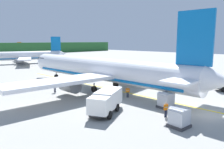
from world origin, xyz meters
TOP-DOWN VIEW (x-y plane):
  - ground at (0.00, 48.00)m, footprint 240.00×320.00m
  - airliner_foreground at (0.75, 17.93)m, footprint 34.69×41.64m
  - airliner_mid_apron at (8.77, 70.20)m, footprint 33.58×28.15m
  - airliner_distant at (28.38, 138.39)m, footprint 26.25×21.71m
  - service_truck_fuel at (-7.44, 8.45)m, footprint 6.46×4.61m
  - cargo_container_near at (-0.96, 4.40)m, footprint 1.97×1.97m
  - cargo_container_mid at (-5.52, 0.28)m, footprint 1.95×1.95m
  - crew_marshaller at (-6.25, 21.58)m, footprint 0.47×0.50m
  - crew_loader_left at (-0.40, 11.09)m, footprint 0.42×0.56m
  - crew_loader_right at (-3.94, 2.65)m, footprint 0.60×0.36m
  - apron_guide_line at (1.77, 13.49)m, footprint 0.30×60.00m

SIDE VIEW (x-z plane):
  - ground at x=0.00m, z-range -0.20..0.00m
  - apron_guide_line at x=1.77m, z-range 0.00..0.01m
  - crew_loader_left at x=-0.40m, z-range 0.14..1.74m
  - cargo_container_mid at x=-5.52m, z-range -0.06..1.99m
  - cargo_container_near at x=-0.96m, z-range -0.06..1.99m
  - crew_marshaller at x=-6.25m, z-range 0.15..1.81m
  - crew_loader_right at x=-3.94m, z-range 0.15..1.82m
  - service_truck_fuel at x=-7.44m, z-range 0.19..2.74m
  - airliner_distant at x=28.38m, z-range -1.61..5.88m
  - airliner_mid_apron at x=8.77m, z-range -2.13..7.78m
  - airliner_foreground at x=0.75m, z-range -2.56..9.34m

